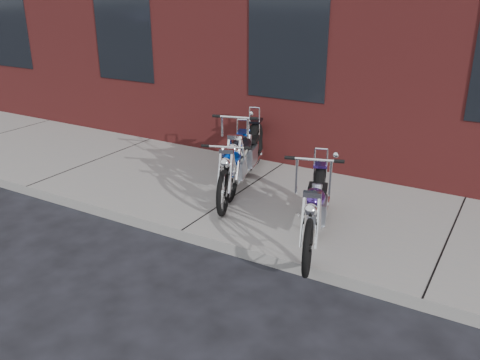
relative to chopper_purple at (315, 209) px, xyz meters
The scene contains 5 objects.
ground 1.77m from the chopper_purple, 157.51° to the right, with size 120.00×120.00×0.00m, color #292932.
sidewalk 1.84m from the chopper_purple, 151.09° to the left, with size 22.00×3.00×0.15m, color gray.
chopper_purple is the anchor object (origin of this frame).
chopper_blue 1.82m from the chopper_purple, 153.10° to the left, with size 0.89×2.13×0.97m.
chopper_third 2.20m from the chopper_purple, 142.51° to the left, with size 0.85×2.32×1.21m.
Camera 1 is at (3.59, -4.66, 3.12)m, focal length 38.00 mm.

